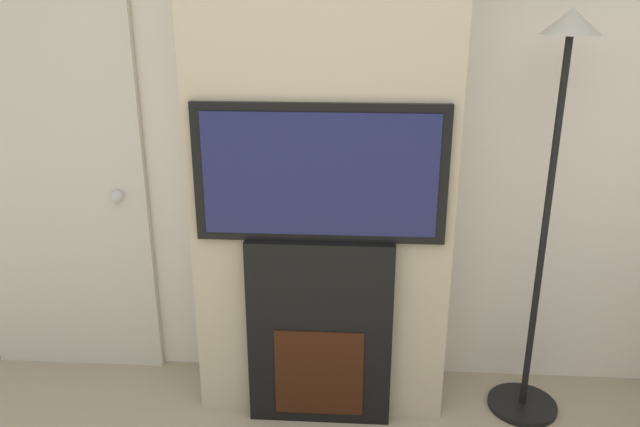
% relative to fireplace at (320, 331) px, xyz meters
% --- Properties ---
extents(wall_back, '(6.00, 0.06, 2.70)m').
position_rel_fireplace_xyz_m(wall_back, '(0.00, 0.42, 0.91)').
color(wall_back, silver).
rests_on(wall_back, ground_plane).
extents(chimney_breast, '(1.14, 0.39, 2.70)m').
position_rel_fireplace_xyz_m(chimney_breast, '(0.00, 0.19, 0.91)').
color(chimney_breast, '#BCAD8E').
rests_on(chimney_breast, ground_plane).
extents(fireplace, '(0.65, 0.15, 0.89)m').
position_rel_fireplace_xyz_m(fireplace, '(0.00, 0.00, 0.00)').
color(fireplace, black).
rests_on(fireplace, ground_plane).
extents(television, '(1.05, 0.07, 0.59)m').
position_rel_fireplace_xyz_m(television, '(0.00, -0.00, 0.75)').
color(television, black).
rests_on(television, fireplace).
extents(floor_lamp, '(0.33, 0.33, 1.84)m').
position_rel_fireplace_xyz_m(floor_lamp, '(0.98, 0.11, 0.71)').
color(floor_lamp, black).
rests_on(floor_lamp, ground_plane).
extents(entry_door, '(0.90, 0.09, 2.01)m').
position_rel_fireplace_xyz_m(entry_door, '(-1.32, 0.36, 0.56)').
color(entry_door, beige).
rests_on(entry_door, ground_plane).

